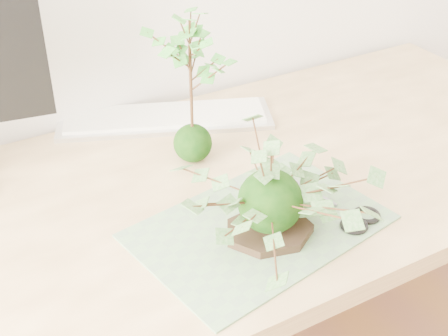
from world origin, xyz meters
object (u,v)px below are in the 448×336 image
Objects in this scene: maple_kokedama at (190,55)px; keyboard at (165,118)px; ivy_kokedama at (271,175)px; desk at (229,217)px.

keyboard is at bearing 83.74° from maple_kokedama.
ivy_kokedama is at bearing -89.97° from maple_kokedama.
desk is at bearing -75.27° from maple_kokedama.
maple_kokedama is at bearing -73.76° from keyboard.
maple_kokedama reaches higher than ivy_kokedama.
desk is 4.94× the size of maple_kokedama.
maple_kokedama reaches higher than desk.
desk is 4.08× the size of ivy_kokedama.
keyboard reaches higher than desk.
ivy_kokedama is at bearing -69.90° from keyboard.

